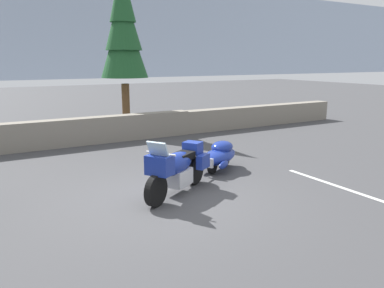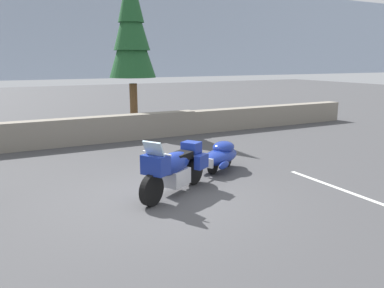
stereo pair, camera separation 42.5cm
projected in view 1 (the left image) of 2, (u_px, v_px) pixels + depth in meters
ground_plane at (168, 199)px, 8.21m from camera, size 80.00×80.00×0.00m
stone_guard_wall at (101, 130)px, 13.82m from camera, size 24.00×0.60×0.94m
touring_motorcycle at (177, 167)px, 8.39m from camera, size 2.05×1.44×1.33m
car_shaped_trailer at (219, 155)px, 10.35m from camera, size 2.07×1.45×0.76m
pine_tree_tall at (123, 28)px, 15.69m from camera, size 1.95×1.95×6.74m
parking_stripe_marker at (346, 189)px, 8.84m from camera, size 0.12×3.60×0.01m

